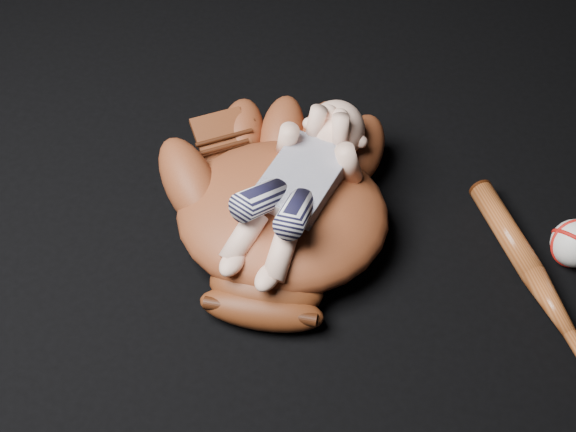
{
  "coord_description": "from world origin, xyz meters",
  "views": [
    {
      "loc": [
        0.07,
        -0.85,
        1.11
      ],
      "look_at": [
        -0.13,
        -0.01,
        0.09
      ],
      "focal_mm": 50.0,
      "sensor_mm": 36.0,
      "label": 1
    }
  ],
  "objects_px": {
    "baseball_glove": "(282,207)",
    "baseball": "(576,243)",
    "baseball_bat": "(541,286)",
    "newborn_baby": "(294,187)"
  },
  "relations": [
    {
      "from": "baseball_glove",
      "to": "newborn_baby",
      "type": "relative_size",
      "value": 1.32
    },
    {
      "from": "baseball_glove",
      "to": "baseball_bat",
      "type": "height_order",
      "value": "baseball_glove"
    },
    {
      "from": "baseball_glove",
      "to": "baseball",
      "type": "bearing_deg",
      "value": 5.25
    },
    {
      "from": "baseball",
      "to": "baseball_glove",
      "type": "bearing_deg",
      "value": -172.46
    },
    {
      "from": "baseball_bat",
      "to": "baseball",
      "type": "height_order",
      "value": "baseball"
    },
    {
      "from": "baseball_bat",
      "to": "baseball",
      "type": "xyz_separation_m",
      "value": [
        0.05,
        0.09,
        0.02
      ]
    },
    {
      "from": "baseball_bat",
      "to": "newborn_baby",
      "type": "bearing_deg",
      "value": 177.31
    },
    {
      "from": "newborn_baby",
      "to": "baseball_bat",
      "type": "xyz_separation_m",
      "value": [
        0.42,
        -0.02,
        -0.12
      ]
    },
    {
      "from": "baseball_glove",
      "to": "baseball",
      "type": "height_order",
      "value": "baseball_glove"
    },
    {
      "from": "baseball_glove",
      "to": "baseball_bat",
      "type": "xyz_separation_m",
      "value": [
        0.45,
        -0.02,
        -0.06
      ]
    }
  ]
}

